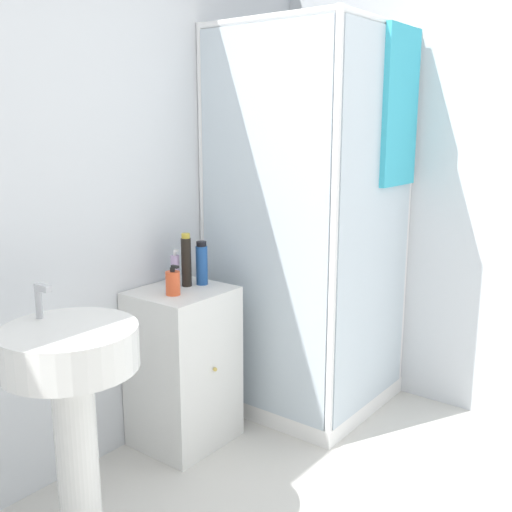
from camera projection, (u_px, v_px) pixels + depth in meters
wall_back at (59, 200)px, 2.54m from camera, size 6.40×0.06×2.50m
shower_enclosure at (315, 302)px, 3.29m from camera, size 0.84×0.87×2.06m
vanity_cabinet at (183, 366)px, 2.96m from camera, size 0.45×0.42×0.79m
sink at (72, 386)px, 2.11m from camera, size 0.48×0.48×1.01m
soap_dispenser at (173, 283)px, 2.78m from camera, size 0.07×0.07×0.14m
shampoo_bottle_tall_black at (186, 260)px, 2.91m from camera, size 0.05×0.05×0.26m
shampoo_bottle_blue at (202, 264)px, 2.95m from camera, size 0.06×0.06×0.22m
lotion_bottle_white at (175, 270)px, 2.92m from camera, size 0.04×0.04×0.19m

